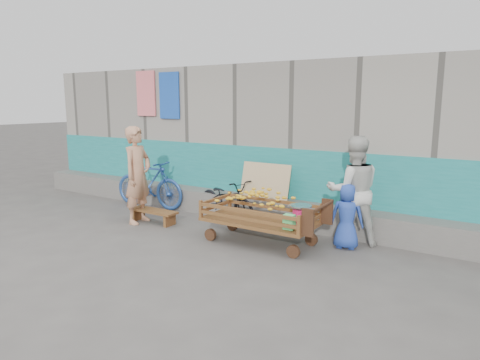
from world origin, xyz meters
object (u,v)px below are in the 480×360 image
Objects in this scene: vendor_man at (138,175)px; child at (347,216)px; banana_cart at (258,209)px; bicycle_dark at (226,199)px; bicycle_blue at (149,183)px; woman at (353,191)px; bench at (154,213)px.

child is (3.81, 0.68, -0.40)m from vendor_man.
vendor_man is 3.89m from child.
banana_cart is at bearing 9.66° from child.
child is (1.29, 0.52, -0.06)m from banana_cart.
child reaches higher than bicycle_dark.
woman is at bearing -94.01° from bicycle_blue.
woman is (1.29, 0.78, 0.30)m from banana_cart.
bicycle_blue is (-0.93, 0.84, 0.35)m from bench.
banana_cart is at bearing -107.79° from bicycle_blue.
bicycle_blue is at bearing 108.07° from bicycle_dark.
bench is 0.55× the size of vendor_man.
banana_cart is 1.98× the size of bench.
bench is 0.97× the size of child.
bicycle_dark reaches higher than bench.
bicycle_dark is at bearing -58.93° from vendor_man.
vendor_man is 1.19× the size of bicycle_dark.
woman is 2.55m from bicycle_dark.
woman is at bearing 31.18° from banana_cart.
banana_cart is at bearing 1.19° from bench.
woman is 1.69× the size of child.
vendor_man is 1.77× the size of child.
child is at bearing -87.42° from vendor_man.
child is 0.58× the size of bicycle_blue.
woman is 0.99× the size of bicycle_blue.
child is 4.49m from bicycle_blue.
vendor_man is (-2.52, -0.17, 0.34)m from banana_cart.
woman is at bearing -76.34° from bicycle_dark.
child is at bearing 9.05° from bench.
vendor_man is 1.05× the size of woman.
woman reaches higher than child.
vendor_man is at bearing -176.25° from banana_cart.
vendor_man reaches higher than bicycle_blue.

